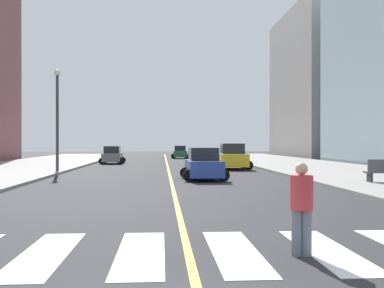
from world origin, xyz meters
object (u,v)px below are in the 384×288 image
object	(u,v)px
pedestrian_crossing	(302,204)
street_lamp	(57,111)
car_green_fourth	(180,152)
car_gray_third	(112,156)
car_yellow_second	(232,157)
park_bench	(383,171)
car_blue_nearest	(204,165)

from	to	relation	value
pedestrian_crossing	street_lamp	world-z (taller)	street_lamp
car_green_fourth	street_lamp	distance (m)	31.59
car_gray_third	street_lamp	bearing A→B (deg)	-99.24
car_yellow_second	park_bench	distance (m)	15.69
park_bench	pedestrian_crossing	distance (m)	16.87
car_blue_nearest	park_bench	distance (m)	9.43
car_blue_nearest	car_gray_third	bearing A→B (deg)	-72.72
car_yellow_second	car_green_fourth	size ratio (longest dim) A/B	1.22
car_blue_nearest	pedestrian_crossing	size ratio (longest dim) A/B	2.37
pedestrian_crossing	car_gray_third	bearing A→B (deg)	-73.42
car_yellow_second	street_lamp	distance (m)	13.81
pedestrian_crossing	street_lamp	bearing A→B (deg)	-62.95
car_green_fourth	car_gray_third	bearing A→B (deg)	64.88
car_gray_third	car_green_fourth	bearing A→B (deg)	65.01
car_blue_nearest	car_green_fourth	size ratio (longest dim) A/B	1.09
street_lamp	park_bench	bearing A→B (deg)	-30.72
car_blue_nearest	street_lamp	distance (m)	12.37
car_yellow_second	car_gray_third	world-z (taller)	car_yellow_second
car_green_fourth	street_lamp	world-z (taller)	street_lamp
park_bench	street_lamp	distance (m)	21.49
car_yellow_second	street_lamp	world-z (taller)	street_lamp
car_green_fourth	street_lamp	xyz separation A→B (m)	(-9.62, -29.88, 3.53)
street_lamp	car_gray_third	bearing A→B (deg)	80.68
car_blue_nearest	car_yellow_second	xyz separation A→B (m)	(3.22, 10.90, 0.10)
car_yellow_second	pedestrian_crossing	distance (m)	29.52
car_green_fourth	pedestrian_crossing	distance (m)	55.34
car_green_fourth	park_bench	bearing A→B (deg)	101.86
car_gray_third	car_green_fourth	size ratio (longest dim) A/B	1.04
park_bench	pedestrian_crossing	xyz separation A→B (m)	(-8.38, -14.64, 0.26)
car_gray_third	pedestrian_crossing	size ratio (longest dim) A/B	2.25
pedestrian_crossing	street_lamp	distance (m)	27.50
car_blue_nearest	street_lamp	world-z (taller)	street_lamp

